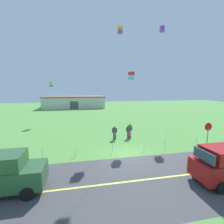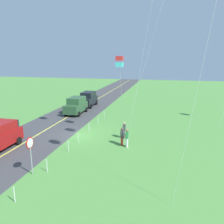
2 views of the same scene
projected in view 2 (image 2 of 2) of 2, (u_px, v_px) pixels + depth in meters
ground_plane at (79, 135)px, 22.65m from camera, size 120.00×120.00×0.10m
asphalt_road at (43, 132)px, 23.54m from camera, size 120.00×7.00×0.00m
road_centre_stripe at (43, 132)px, 23.54m from camera, size 120.00×0.16×0.00m
car_parked_west_near at (76, 105)px, 30.96m from camera, size 4.40×2.12×2.24m
car_parked_west_far at (88, 99)px, 35.72m from camera, size 4.40×2.12×2.24m
stop_sign at (30, 148)px, 14.61m from camera, size 0.76×0.08×2.56m
person_adult_near at (122, 136)px, 19.81m from camera, size 0.58×0.22×1.60m
person_adult_companion at (127, 137)px, 19.35m from camera, size 0.58×0.22×1.60m
person_child_watcher at (124, 130)px, 21.45m from camera, size 0.58×0.22×1.60m
kite_yellow_high at (120, 62)px, 18.27m from camera, size 2.13×0.56×7.60m
fence_post_0 at (104, 114)px, 29.04m from camera, size 0.05×0.05×0.90m
fence_post_1 at (98, 120)px, 26.49m from camera, size 0.05×0.05×0.90m
fence_post_2 at (89, 128)px, 23.42m from camera, size 0.05×0.05×0.90m
fence_post_3 at (78, 138)px, 20.54m from camera, size 0.05×0.05×0.90m
fence_post_4 at (68, 146)px, 18.49m from camera, size 0.05×0.05×0.90m
fence_post_5 at (47, 165)px, 15.22m from camera, size 0.05×0.05×0.90m
fence_post_6 at (14, 195)px, 11.98m from camera, size 0.05×0.05×0.90m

